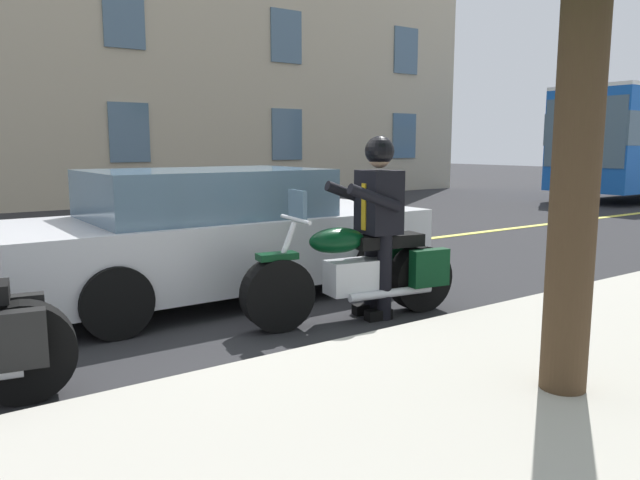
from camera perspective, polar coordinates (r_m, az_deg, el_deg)
ground_plane at (r=6.54m, az=-8.78°, el=-5.89°), size 80.00×80.00×0.00m
lane_center_stripe at (r=8.33m, az=-14.90°, el=-2.85°), size 60.00×0.16×0.01m
motorcycle_main at (r=5.82m, az=3.73°, el=-3.07°), size 2.22×0.80×1.26m
rider_main at (r=5.82m, az=5.39°, el=2.74°), size 0.68×0.62×1.74m
car_silver at (r=6.75m, az=-9.47°, el=0.53°), size 4.60×1.92×1.40m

